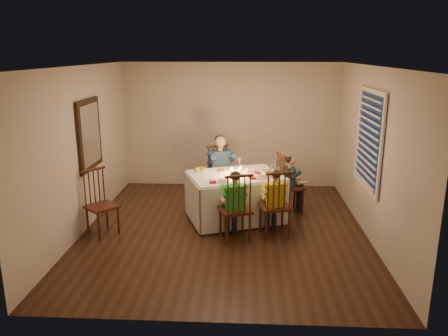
# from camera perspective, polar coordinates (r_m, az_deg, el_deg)

# --- Properties ---
(ground) EXTENTS (5.00, 5.00, 0.00)m
(ground) POSITION_cam_1_polar(r_m,az_deg,el_deg) (7.16, 0.04, -8.11)
(ground) COLOR black
(ground) RESTS_ON ground
(wall_left) EXTENTS (0.02, 5.00, 2.60)m
(wall_left) POSITION_cam_1_polar(r_m,az_deg,el_deg) (7.23, -18.10, 2.20)
(wall_left) COLOR beige
(wall_left) RESTS_ON ground
(wall_right) EXTENTS (0.02, 5.00, 2.60)m
(wall_right) POSITION_cam_1_polar(r_m,az_deg,el_deg) (7.01, 18.75, 1.76)
(wall_right) COLOR beige
(wall_right) RESTS_ON ground
(wall_back) EXTENTS (4.50, 0.02, 2.60)m
(wall_back) POSITION_cam_1_polar(r_m,az_deg,el_deg) (9.20, 0.86, 5.57)
(wall_back) COLOR beige
(wall_back) RESTS_ON ground
(ceiling) EXTENTS (5.00, 5.00, 0.00)m
(ceiling) POSITION_cam_1_polar(r_m,az_deg,el_deg) (6.58, 0.04, 13.18)
(ceiling) COLOR white
(ceiling) RESTS_ON wall_back
(dining_table) EXTENTS (1.82, 1.57, 0.77)m
(dining_table) POSITION_cam_1_polar(r_m,az_deg,el_deg) (7.41, 1.51, -2.56)
(dining_table) COLOR silver
(dining_table) RESTS_ON ground
(chair_adult) EXTENTS (0.58, 0.56, 1.09)m
(chair_adult) POSITION_cam_1_polar(r_m,az_deg,el_deg) (8.39, -0.45, -4.56)
(chair_adult) COLOR #34130E
(chair_adult) RESTS_ON ground
(chair_near_left) EXTENTS (0.56, 0.55, 1.09)m
(chair_near_left) POSITION_cam_1_polar(r_m,az_deg,el_deg) (6.83, 1.41, -9.29)
(chair_near_left) COLOR #34130E
(chair_near_left) RESTS_ON ground
(chair_near_right) EXTENTS (0.53, 0.52, 1.09)m
(chair_near_right) POSITION_cam_1_polar(r_m,az_deg,el_deg) (7.01, 6.54, -8.72)
(chair_near_right) COLOR #34130E
(chair_near_right) RESTS_ON ground
(chair_end) EXTENTS (0.54, 0.56, 1.09)m
(chair_end) POSITION_cam_1_polar(r_m,az_deg,el_deg) (8.01, 8.51, -5.71)
(chair_end) COLOR #34130E
(chair_end) RESTS_ON ground
(chair_extra) EXTENTS (0.59, 0.60, 1.05)m
(chair_extra) POSITION_cam_1_polar(r_m,az_deg,el_deg) (7.26, -15.40, -8.33)
(chair_extra) COLOR #34130E
(chair_extra) RESTS_ON ground
(adult) EXTENTS (0.62, 0.60, 1.31)m
(adult) POSITION_cam_1_polar(r_m,az_deg,el_deg) (8.39, -0.45, -4.56)
(adult) COLOR navy
(adult) RESTS_ON ground
(child_green) EXTENTS (0.46, 0.44, 1.10)m
(child_green) POSITION_cam_1_polar(r_m,az_deg,el_deg) (6.83, 1.41, -9.29)
(child_green) COLOR green
(child_green) RESTS_ON ground
(child_yellow) EXTENTS (0.42, 0.40, 1.08)m
(child_yellow) POSITION_cam_1_polar(r_m,az_deg,el_deg) (7.01, 6.54, -8.72)
(child_yellow) COLOR gold
(child_yellow) RESTS_ON ground
(child_teal) EXTENTS (0.39, 0.41, 1.03)m
(child_teal) POSITION_cam_1_polar(r_m,az_deg,el_deg) (8.01, 8.51, -5.71)
(child_teal) COLOR #1A3742
(child_teal) RESTS_ON ground
(setting_adult) EXTENTS (0.33, 0.33, 0.02)m
(setting_adult) POSITION_cam_1_polar(r_m,az_deg,el_deg) (7.61, 0.93, -0.21)
(setting_adult) COLOR white
(setting_adult) RESTS_ON dining_table
(setting_green) EXTENTS (0.33, 0.33, 0.02)m
(setting_green) POSITION_cam_1_polar(r_m,az_deg,el_deg) (6.93, -0.04, -1.75)
(setting_green) COLOR white
(setting_green) RESTS_ON dining_table
(setting_yellow) EXTENTS (0.33, 0.33, 0.02)m
(setting_yellow) POSITION_cam_1_polar(r_m,az_deg,el_deg) (7.18, 5.01, -1.21)
(setting_yellow) COLOR white
(setting_yellow) RESTS_ON dining_table
(setting_teal) EXTENTS (0.33, 0.33, 0.02)m
(setting_teal) POSITION_cam_1_polar(r_m,az_deg,el_deg) (7.50, 5.57, -0.52)
(setting_teal) COLOR white
(setting_teal) RESTS_ON dining_table
(candle_left) EXTENTS (0.06, 0.06, 0.10)m
(candle_left) POSITION_cam_1_polar(r_m,az_deg,el_deg) (7.31, 1.00, -0.52)
(candle_left) COLOR white
(candle_left) RESTS_ON dining_table
(candle_right) EXTENTS (0.06, 0.06, 0.10)m
(candle_right) POSITION_cam_1_polar(r_m,az_deg,el_deg) (7.36, 2.14, -0.43)
(candle_right) COLOR white
(candle_right) RESTS_ON dining_table
(squash) EXTENTS (0.09, 0.09, 0.09)m
(squash) POSITION_cam_1_polar(r_m,az_deg,el_deg) (7.48, -3.53, -0.24)
(squash) COLOR yellow
(squash) RESTS_ON dining_table
(orange_fruit) EXTENTS (0.08, 0.08, 0.08)m
(orange_fruit) POSITION_cam_1_polar(r_m,az_deg,el_deg) (7.46, 3.12, -0.30)
(orange_fruit) COLOR orange
(orange_fruit) RESTS_ON dining_table
(serving_bowl) EXTENTS (0.26, 0.26, 0.05)m
(serving_bowl) POSITION_cam_1_polar(r_m,az_deg,el_deg) (7.54, -2.87, -0.26)
(serving_bowl) COLOR white
(serving_bowl) RESTS_ON dining_table
(wall_mirror) EXTENTS (0.06, 0.95, 1.15)m
(wall_mirror) POSITION_cam_1_polar(r_m,az_deg,el_deg) (7.45, -17.17, 4.21)
(wall_mirror) COLOR black
(wall_mirror) RESTS_ON wall_left
(window_blinds) EXTENTS (0.07, 1.34, 1.54)m
(window_blinds) POSITION_cam_1_polar(r_m,az_deg,el_deg) (7.05, 18.33, 3.54)
(window_blinds) COLOR #0D1935
(window_blinds) RESTS_ON wall_right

